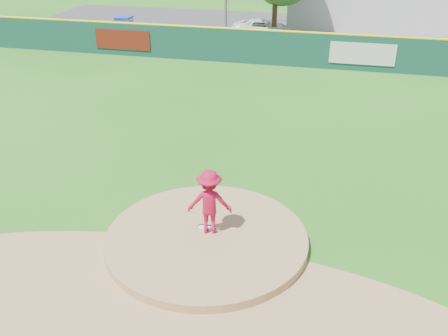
% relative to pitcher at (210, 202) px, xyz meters
% --- Properties ---
extents(ground, '(120.00, 120.00, 0.00)m').
position_rel_pitcher_xyz_m(ground, '(-0.04, -0.23, -1.17)').
color(ground, '#286B19').
rests_on(ground, ground).
extents(pitchers_mound, '(5.50, 5.50, 0.50)m').
position_rel_pitcher_xyz_m(pitchers_mound, '(-0.04, -0.23, -1.17)').
color(pitchers_mound, '#9E774C').
rests_on(pitchers_mound, ground).
extents(pitching_rubber, '(0.60, 0.15, 0.04)m').
position_rel_pitcher_xyz_m(pitching_rubber, '(-0.04, 0.07, -0.90)').
color(pitching_rubber, white).
rests_on(pitching_rubber, pitchers_mound).
extents(infield_dirt_arc, '(15.40, 15.40, 0.01)m').
position_rel_pitcher_xyz_m(infield_dirt_arc, '(-0.04, -3.23, -1.17)').
color(infield_dirt_arc, '#9E774C').
rests_on(infield_dirt_arc, ground).
extents(parking_lot, '(44.00, 16.00, 0.02)m').
position_rel_pitcher_xyz_m(parking_lot, '(-0.04, 26.77, -1.16)').
color(parking_lot, '#38383A').
rests_on(parking_lot, ground).
extents(pitcher, '(1.30, 0.90, 1.84)m').
position_rel_pitcher_xyz_m(pitcher, '(0.00, 0.00, 0.00)').
color(pitcher, '#A70E30').
rests_on(pitcher, pitchers_mound).
extents(van, '(4.54, 2.62, 1.19)m').
position_rel_pitcher_xyz_m(van, '(-2.96, 25.07, -0.56)').
color(van, white).
rests_on(van, parking_lot).
extents(pool_building_grp, '(15.20, 8.20, 3.31)m').
position_rel_pitcher_xyz_m(pool_building_grp, '(5.96, 31.77, 0.49)').
color(pool_building_grp, silver).
rests_on(pool_building_grp, ground).
extents(fence_banners, '(18.03, 0.04, 1.20)m').
position_rel_pitcher_xyz_m(fence_banners, '(-3.21, 17.69, -0.17)').
color(fence_banners, '#62180E').
rests_on(fence_banners, ground).
extents(playground_slide, '(1.03, 2.89, 1.59)m').
position_rel_pitcher_xyz_m(playground_slide, '(-12.14, 21.76, -0.36)').
color(playground_slide, '#1B33E7').
rests_on(playground_slide, ground).
extents(outfield_fence, '(40.00, 0.14, 2.07)m').
position_rel_pitcher_xyz_m(outfield_fence, '(-0.04, 17.77, -0.08)').
color(outfield_fence, '#123B34').
rests_on(outfield_fence, ground).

